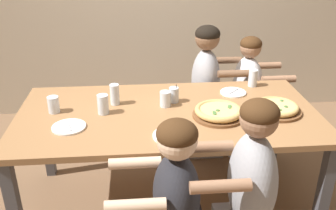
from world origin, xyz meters
TOP-DOWN VIEW (x-y plane):
  - ground_plane at (0.00, 0.00)m, footprint 18.00×18.00m
  - dining_table at (0.00, 0.00)m, footprint 2.01×1.01m
  - pizza_board_main at (0.72, -0.06)m, footprint 0.34×0.34m
  - pizza_board_second at (0.32, -0.10)m, footprint 0.34×0.34m
  - empty_plate_a at (-0.63, -0.17)m, footprint 0.21×0.21m
  - empty_plate_b at (0.51, 0.27)m, footprint 0.19×0.19m
  - empty_plate_c at (0.00, -0.33)m, footprint 0.24×0.24m
  - cocktail_glass_blue at (0.05, 0.16)m, footprint 0.07×0.07m
  - drinking_glass_a at (-0.01, 0.09)m, footprint 0.08×0.08m
  - drinking_glass_b at (0.69, 0.40)m, footprint 0.07×0.07m
  - drinking_glass_c at (-0.43, 0.01)m, footprint 0.07×0.07m
  - drinking_glass_d at (-0.76, 0.06)m, footprint 0.08×0.08m
  - drinking_glass_e at (-0.36, 0.15)m, footprint 0.06×0.06m
  - diner_far_right at (0.76, 0.72)m, footprint 0.51×0.40m
  - diner_near_midright at (0.36, -0.72)m, footprint 0.51×0.40m
  - diner_far_midright at (0.39, 0.72)m, footprint 0.51×0.40m

SIDE VIEW (x-z plane):
  - ground_plane at x=0.00m, z-range 0.00..0.00m
  - diner_far_right at x=0.76m, z-range -0.05..1.01m
  - diner_near_midright at x=0.36m, z-range -0.05..1.11m
  - diner_far_midright at x=0.39m, z-range -0.04..1.12m
  - dining_table at x=0.00m, z-range 0.30..1.06m
  - empty_plate_c at x=0.00m, z-range 0.76..0.77m
  - empty_plate_a at x=-0.63m, z-range 0.76..0.77m
  - empty_plate_b at x=0.51m, z-range 0.76..0.77m
  - pizza_board_main at x=0.72m, z-range 0.76..0.81m
  - pizza_board_second at x=0.32m, z-range 0.76..0.82m
  - drinking_glass_a at x=-0.01m, z-range 0.75..0.86m
  - drinking_glass_d at x=-0.76m, z-range 0.75..0.86m
  - cocktail_glass_blue at x=0.05m, z-range 0.74..0.87m
  - drinking_glass_b at x=0.69m, z-range 0.75..0.88m
  - drinking_glass_e at x=-0.36m, z-range 0.75..0.90m
  - drinking_glass_c at x=-0.43m, z-range 0.76..0.89m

